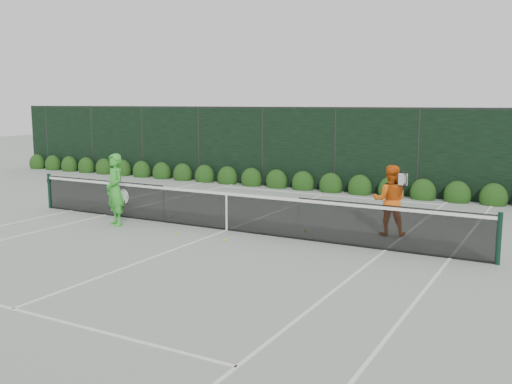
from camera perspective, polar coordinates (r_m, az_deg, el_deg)
The scene contains 8 objects.
ground at distance 14.56m, azimuth -2.94°, elevation -3.85°, with size 80.00×80.00×0.00m, color gray.
tennis_net at distance 14.47m, azimuth -3.04°, elevation -1.78°, with size 12.90×0.10×1.07m.
player_woman at distance 15.44m, azimuth -13.91°, elevation 0.22°, with size 0.82×0.70×1.90m.
player_man at distance 14.27m, azimuth 13.24°, elevation -0.80°, with size 0.99×0.86×1.73m.
court_lines at distance 14.56m, azimuth -2.94°, elevation -3.82°, with size 11.03×23.83×0.01m.
windscreen_fence at distance 12.11m, azimuth -9.77°, elevation 0.71°, with size 32.00×21.07×3.06m.
hedge_row at distance 20.84m, azimuth 7.48°, elevation 0.64°, with size 31.66×0.65×0.94m.
tennis_balls at distance 14.52m, azimuth -3.80°, elevation -3.76°, with size 4.14×1.99×0.07m.
Camera 1 is at (7.51, -12.05, 3.23)m, focal length 40.00 mm.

